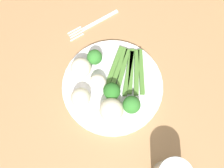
% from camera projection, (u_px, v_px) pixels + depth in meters
% --- Properties ---
extents(ground_plane, '(6.00, 6.00, 0.02)m').
position_uv_depth(ground_plane, '(114.00, 131.00, 1.48)').
color(ground_plane, tan).
extents(dining_table, '(1.36, 1.00, 0.76)m').
position_uv_depth(dining_table, '(115.00, 95.00, 0.85)').
color(dining_table, '#9E754C').
rests_on(dining_table, ground_plane).
extents(plate, '(0.27, 0.27, 0.01)m').
position_uv_depth(plate, '(112.00, 86.00, 0.74)').
color(plate, white).
rests_on(plate, dining_table).
extents(asparagus_bundle, '(0.15, 0.15, 0.01)m').
position_uv_depth(asparagus_bundle, '(127.00, 71.00, 0.74)').
color(asparagus_bundle, '#47752D').
rests_on(asparagus_bundle, plate).
extents(broccoli_back_right, '(0.04, 0.04, 0.05)m').
position_uv_depth(broccoli_back_right, '(95.00, 57.00, 0.73)').
color(broccoli_back_right, '#609E3D').
rests_on(broccoli_back_right, plate).
extents(broccoli_front, '(0.05, 0.05, 0.06)m').
position_uv_depth(broccoli_front, '(132.00, 105.00, 0.69)').
color(broccoli_front, '#609E3D').
rests_on(broccoli_front, plate).
extents(broccoli_front_left, '(0.04, 0.04, 0.05)m').
position_uv_depth(broccoli_front_left, '(112.00, 91.00, 0.70)').
color(broccoli_front_left, '#568E33').
rests_on(broccoli_front_left, plate).
extents(cauliflower_right, '(0.05, 0.05, 0.05)m').
position_uv_depth(cauliflower_right, '(81.00, 98.00, 0.70)').
color(cauliflower_right, beige).
rests_on(cauliflower_right, plate).
extents(cauliflower_outer_edge, '(0.06, 0.06, 0.06)m').
position_uv_depth(cauliflower_outer_edge, '(111.00, 110.00, 0.68)').
color(cauliflower_outer_edge, beige).
rests_on(cauliflower_outer_edge, plate).
extents(cauliflower_back, '(0.04, 0.04, 0.04)m').
position_uv_depth(cauliflower_back, '(98.00, 83.00, 0.71)').
color(cauliflower_back, white).
rests_on(cauliflower_back, plate).
extents(cauliflower_near_center, '(0.05, 0.05, 0.05)m').
position_uv_depth(cauliflower_near_center, '(81.00, 68.00, 0.72)').
color(cauliflower_near_center, silver).
rests_on(cauliflower_near_center, plate).
extents(fork, '(0.03, 0.17, 0.00)m').
position_uv_depth(fork, '(93.00, 24.00, 0.81)').
color(fork, silver).
rests_on(fork, dining_table).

